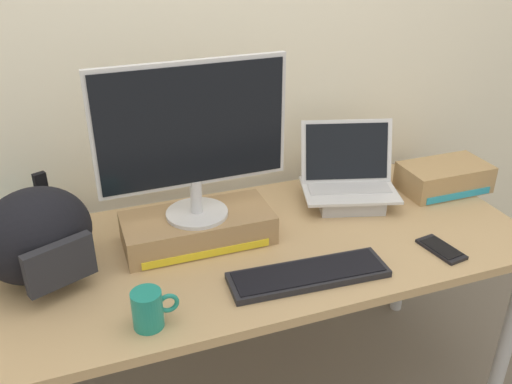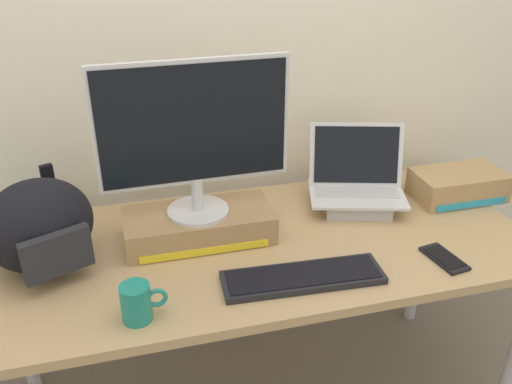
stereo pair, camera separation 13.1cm
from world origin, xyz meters
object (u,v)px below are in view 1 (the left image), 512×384
Objects in this scene: messenger_backpack at (37,236)px; plush_toy at (11,222)px; coffee_mug at (149,309)px; toner_box_cyan at (444,177)px; desktop_monitor at (193,136)px; toner_box_yellow at (198,228)px; open_laptop at (348,187)px; external_keyboard at (308,275)px; cell_phone at (441,249)px.

messenger_backpack reaches higher than plush_toy.
toner_box_cyan is (1.17, 0.38, -0.00)m from coffee_mug.
plush_toy is (-0.55, 0.22, -0.30)m from desktop_monitor.
messenger_backpack reaches higher than toner_box_yellow.
external_keyboard is (-0.32, -0.37, -0.04)m from open_laptop.
external_keyboard is 0.46m from coffee_mug.
open_laptop is at bearing 6.10° from desktop_monitor.
desktop_monitor is 0.65m from open_laptop.
external_keyboard is 1.45× the size of toner_box_cyan.
toner_box_yellow is 3.87× the size of coffee_mug.
coffee_mug is (-0.22, -0.35, 0.01)m from toner_box_yellow.
coffee_mug is 1.05× the size of plush_toy.
toner_box_cyan is (0.26, 0.35, 0.04)m from cell_phone.
cell_phone is (1.15, -0.28, -0.13)m from messenger_backpack.
cell_phone is (0.90, 0.03, -0.05)m from coffee_mug.
external_keyboard is at bearing -43.66° from messenger_backpack.
messenger_backpack is 3.32× the size of plush_toy.
desktop_monitor is at bearing -177.76° from toner_box_cyan.
coffee_mug is 0.66m from plush_toy.
toner_box_yellow is 4.04× the size of plush_toy.
open_laptop is at bearing 52.04° from external_keyboard.
open_laptop is 3.14× the size of coffee_mug.
desktop_monitor is 0.51m from messenger_backpack.
open_laptop is at bearing 28.03° from coffee_mug.
desktop_monitor is at bearing 132.55° from external_keyboard.
desktop_monitor is 3.57× the size of cell_phone.
plush_toy is 0.36× the size of toner_box_cyan.
toner_box_cyan is at bearing -6.95° from plush_toy.
external_keyboard is 1.22× the size of messenger_backpack.
open_laptop is 2.36× the size of cell_phone.
toner_box_yellow is 0.81× the size of desktop_monitor.
cell_phone is at bearing 2.20° from coffee_mug.
coffee_mug is 0.37× the size of toner_box_cyan.
cell_phone is (0.69, -0.31, -0.35)m from desktop_monitor.
desktop_monitor is 0.51m from coffee_mug.
desktop_monitor is 4.97× the size of plush_toy.
toner_box_yellow is 1.00× the size of external_keyboard.
toner_box_yellow is at bearing 146.84° from cell_phone.
coffee_mug is 1.23m from toner_box_cyan.
open_laptop is 0.81× the size of external_keyboard.
messenger_backpack reaches higher than external_keyboard.
external_keyboard is (0.24, -0.30, -0.34)m from desktop_monitor.
plush_toy is (-0.55, 0.22, 0.01)m from toner_box_yellow.
coffee_mug is 0.90m from cell_phone.
desktop_monitor reaches higher than external_keyboard.
cell_phone is (0.69, -0.31, -0.04)m from toner_box_yellow.
toner_box_yellow is at bearing 58.02° from coffee_mug.
plush_toy is at bearing 173.05° from toner_box_cyan.
desktop_monitor is 1.00m from toner_box_cyan.
toner_box_cyan is at bearing 0.98° from desktop_monitor.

